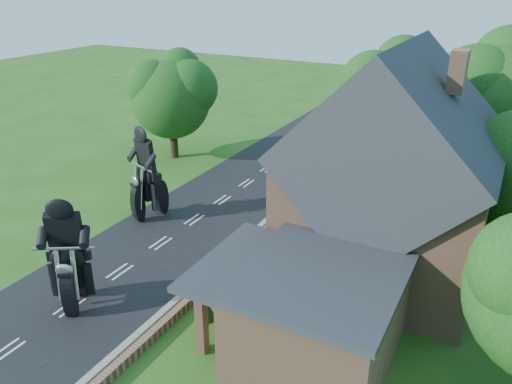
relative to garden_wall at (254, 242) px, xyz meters
The scene contains 17 objects.
ground 6.60m from the garden_wall, 130.70° to the right, with size 120.00×120.00×0.00m, color #275317.
road 6.60m from the garden_wall, 130.70° to the right, with size 7.00×80.00×0.02m, color black.
kerb 5.04m from the garden_wall, 97.41° to the right, with size 0.30×80.00×0.12m, color gray.
garden_wall is the anchor object (origin of this frame).
house 7.52m from the garden_wall, ahead, with size 9.54×8.64×10.24m.
annex 8.19m from the garden_wall, 46.16° to the right, with size 7.05×5.94×3.44m.
tree_behind_house 16.06m from the garden_wall, 48.43° to the left, with size 7.81×7.20×10.08m.
tree_behind_left 13.88m from the garden_wall, 72.34° to the left, with size 6.94×6.40×9.16m.
tree_far_road 15.13m from the garden_wall, 140.77° to the left, with size 6.08×5.60×7.84m.
shrub_a 6.09m from the garden_wall, 80.54° to the right, with size 0.90×0.90×1.10m, color #143310.
shrub_b 3.66m from the garden_wall, 74.05° to the right, with size 0.90×0.90×1.10m, color #143310.
shrub_c 1.46m from the garden_wall, 45.00° to the right, with size 0.90×0.90×1.10m, color #143310.
shrub_d 4.14m from the garden_wall, 75.96° to the left, with size 0.90×0.90×1.10m, color #143310.
shrub_e 6.59m from the garden_wall, 81.25° to the left, with size 0.90×0.90×1.10m, color #143310.
shrub_f 9.06m from the garden_wall, 83.66° to the left, with size 0.90×0.90×1.10m, color #143310.
motorcycle_lead 8.80m from the garden_wall, 117.54° to the right, with size 0.40×1.58×1.47m, color black, non-canonical shape.
motorcycle_follow 6.66m from the garden_wall, behind, with size 0.43×1.71×1.60m, color black, non-canonical shape.
Camera 1 is at (14.71, -14.30, 12.55)m, focal length 35.00 mm.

